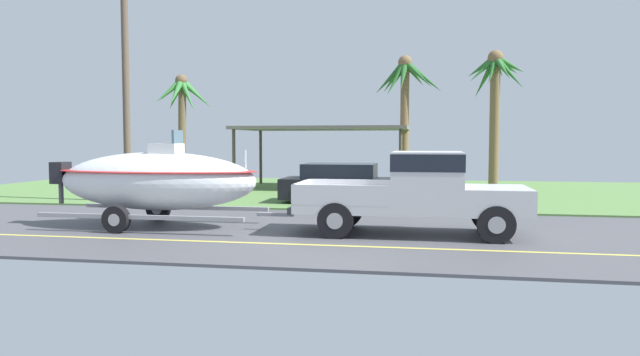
{
  "coord_description": "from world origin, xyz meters",
  "views": [
    {
      "loc": [
        2.15,
        -13.58,
        2.17
      ],
      "look_at": [
        -0.61,
        1.39,
        1.19
      ],
      "focal_mm": 32.77,
      "sensor_mm": 36.0,
      "label": 1
    }
  ],
  "objects": [
    {
      "name": "ground",
      "position": [
        0.0,
        8.38,
        -0.01
      ],
      "size": [
        36.0,
        22.0,
        0.11
      ],
      "color": "#4C4C51"
    },
    {
      "name": "pickup_truck_towing",
      "position": [
        2.12,
        -0.0,
        1.05
      ],
      "size": [
        5.46,
        2.04,
        1.91
      ],
      "color": "silver",
      "rests_on": "ground"
    },
    {
      "name": "boat_on_trailer",
      "position": [
        -4.51,
        -0.0,
        1.17
      ],
      "size": [
        6.35,
        2.41,
        2.42
      ],
      "color": "gray",
      "rests_on": "ground"
    },
    {
      "name": "parked_sedan_near",
      "position": [
        -0.62,
        6.1,
        0.67
      ],
      "size": [
        4.35,
        1.94,
        1.38
      ],
      "color": "black",
      "rests_on": "ground"
    },
    {
      "name": "carport_awning",
      "position": [
        -2.4,
        11.97,
        2.65
      ],
      "size": [
        7.48,
        4.52,
        2.77
      ],
      "color": "#4C4238",
      "rests_on": "ground"
    },
    {
      "name": "palm_tree_near_left",
      "position": [
        5.15,
        13.92,
        4.59
      ],
      "size": [
        2.66,
        2.87,
        6.23
      ],
      "color": "brown",
      "rests_on": "ground"
    },
    {
      "name": "palm_tree_near_right",
      "position": [
        1.1,
        12.88,
        4.41
      ],
      "size": [
        3.17,
        2.9,
        5.95
      ],
      "color": "brown",
      "rests_on": "ground"
    },
    {
      "name": "palm_tree_mid",
      "position": [
        -10.15,
        14.42,
        4.11
      ],
      "size": [
        3.02,
        3.12,
        5.51
      ],
      "color": "brown",
      "rests_on": "ground"
    },
    {
      "name": "utility_pole",
      "position": [
        -8.09,
        5.1,
        4.51
      ],
      "size": [
        0.24,
        1.8,
        8.71
      ],
      "color": "brown",
      "rests_on": "ground"
    }
  ]
}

